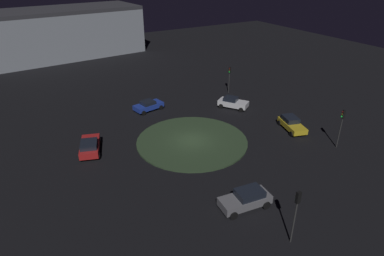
# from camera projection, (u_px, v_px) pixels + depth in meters

# --- Properties ---
(ground_plane) EXTENTS (119.82, 119.82, 0.00)m
(ground_plane) POSITION_uv_depth(u_px,v_px,m) (192.00, 142.00, 36.86)
(ground_plane) COLOR black
(roundabout_island) EXTENTS (12.27, 12.27, 0.17)m
(roundabout_island) POSITION_uv_depth(u_px,v_px,m) (192.00, 141.00, 36.82)
(roundabout_island) COLOR #2D4228
(roundabout_island) RESTS_ON ground_plane
(car_grey) EXTENTS (2.37, 4.40, 1.59)m
(car_grey) POSITION_uv_depth(u_px,v_px,m) (246.00, 199.00, 26.78)
(car_grey) COLOR slate
(car_grey) RESTS_ON ground_plane
(car_yellow) EXTENTS (4.48, 2.93, 1.44)m
(car_yellow) POSITION_uv_depth(u_px,v_px,m) (292.00, 124.00, 39.23)
(car_yellow) COLOR gold
(car_yellow) RESTS_ON ground_plane
(car_blue) EXTENTS (2.60, 4.13, 1.34)m
(car_blue) POSITION_uv_depth(u_px,v_px,m) (148.00, 105.00, 44.23)
(car_blue) COLOR #1E38A5
(car_blue) RESTS_ON ground_plane
(car_red) EXTENTS (4.63, 3.15, 1.48)m
(car_red) POSITION_uv_depth(u_px,v_px,m) (90.00, 146.00, 34.45)
(car_red) COLOR red
(car_red) RESTS_ON ground_plane
(car_white) EXTENTS (4.23, 3.62, 1.46)m
(car_white) POSITION_uv_depth(u_px,v_px,m) (233.00, 103.00, 44.98)
(car_white) COLOR white
(car_white) RESTS_ON ground_plane
(traffic_light_northeast) EXTENTS (0.37, 0.40, 4.34)m
(traffic_light_northeast) POSITION_uv_depth(u_px,v_px,m) (342.00, 121.00, 34.40)
(traffic_light_northeast) COLOR #2D2D2D
(traffic_light_northeast) RESTS_ON ground_plane
(traffic_light_northwest) EXTENTS (0.38, 0.39, 3.98)m
(traffic_light_northwest) POSITION_uv_depth(u_px,v_px,m) (229.00, 75.00, 49.17)
(traffic_light_northwest) COLOR #2D2D2D
(traffic_light_northwest) RESTS_ON ground_plane
(traffic_light_east) EXTENTS (0.37, 0.32, 4.42)m
(traffic_light_east) POSITION_uv_depth(u_px,v_px,m) (296.00, 207.00, 22.40)
(traffic_light_east) COLOR #2D2D2D
(traffic_light_east) RESTS_ON ground_plane
(store_building) EXTENTS (14.57, 30.67, 9.49)m
(store_building) POSITION_uv_depth(u_px,v_px,m) (65.00, 32.00, 67.95)
(store_building) COLOR #8C939E
(store_building) RESTS_ON ground_plane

